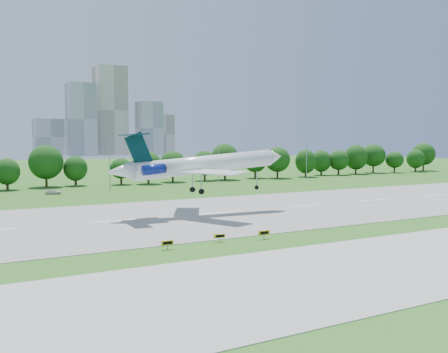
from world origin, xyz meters
TOP-DOWN VIEW (x-y plane):
  - ground at (0.00, 0.00)m, footprint 600.00×600.00m
  - runway at (0.00, 25.00)m, footprint 400.00×45.00m
  - taxiway at (0.00, -18.00)m, footprint 400.00×23.00m
  - tree_line at (0.00, 92.00)m, footprint 288.40×8.40m
  - light_poles at (-2.50, 82.00)m, footprint 175.90×0.25m
  - skyline at (100.16, 390.61)m, footprint 127.00×52.00m
  - airliner at (15.15, 25.05)m, footprint 35.00×25.46m
  - taxi_sign_left at (-0.88, 0.42)m, footprint 1.62×0.23m
  - taxi_sign_centre at (13.38, 0.09)m, footprint 1.72×0.29m
  - taxi_sign_right at (7.05, 1.33)m, footprint 1.56×0.45m
  - service_vehicle_b at (-2.00, 73.41)m, footprint 4.16×2.56m

SIDE VIEW (x-z plane):
  - ground at x=0.00m, z-range 0.00..0.00m
  - runway at x=0.00m, z-range 0.00..0.08m
  - taxiway at x=0.00m, z-range 0.00..0.08m
  - service_vehicle_b at x=-2.00m, z-range 0.00..1.32m
  - taxi_sign_right at x=7.05m, z-range 0.26..1.35m
  - taxi_sign_left at x=-0.88m, z-range 0.27..1.41m
  - taxi_sign_centre at x=13.38m, z-range 0.29..1.49m
  - tree_line at x=0.00m, z-range 0.99..11.39m
  - light_poles at x=-2.50m, z-range 0.24..12.43m
  - airliner at x=15.15m, z-range 3.63..14.89m
  - skyline at x=100.16m, z-range -9.54..70.46m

